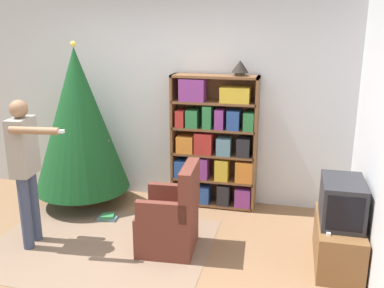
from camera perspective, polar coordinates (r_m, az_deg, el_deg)
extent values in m
plane|color=#846042|center=(4.29, -11.30, -16.23)|extent=(14.00, 14.00, 0.00)
cube|color=silver|center=(5.58, -3.58, 5.90)|extent=(8.00, 0.10, 2.60)
cube|color=#7F6651|center=(4.72, -12.18, -13.10)|extent=(2.28, 1.72, 0.01)
cube|color=brown|center=(5.43, -2.37, 0.56)|extent=(0.03, 0.30, 1.66)
cube|color=brown|center=(5.25, 8.48, -0.13)|extent=(0.03, 0.30, 1.66)
cube|color=brown|center=(5.15, 3.09, 9.00)|extent=(1.06, 0.30, 0.03)
cube|color=brown|center=(5.45, 3.25, 0.62)|extent=(1.06, 0.01, 1.66)
cube|color=brown|center=(5.58, 2.85, -7.74)|extent=(1.03, 0.30, 0.03)
cube|color=beige|center=(5.58, -0.87, -6.42)|extent=(0.19, 0.24, 0.21)
cube|color=#284C93|center=(5.53, 1.33, -6.57)|extent=(0.21, 0.24, 0.21)
cube|color=#232328|center=(5.48, 4.32, -6.57)|extent=(0.15, 0.25, 0.26)
cube|color=#843889|center=(5.46, 6.86, -6.91)|extent=(0.19, 0.25, 0.23)
cube|color=brown|center=(5.46, 2.89, -4.59)|extent=(1.03, 0.30, 0.03)
cube|color=#284C93|center=(5.47, -1.16, -3.14)|extent=(0.18, 0.25, 0.22)
cube|color=#843889|center=(5.43, 1.35, -3.03)|extent=(0.18, 0.28, 0.27)
cube|color=gold|center=(5.36, 4.07, -3.33)|extent=(0.16, 0.23, 0.27)
cube|color=orange|center=(5.34, 7.08, -3.51)|extent=(0.22, 0.26, 0.26)
cube|color=brown|center=(5.35, 2.94, -1.31)|extent=(1.03, 0.30, 0.03)
cube|color=orange|center=(5.38, -0.71, 0.14)|extent=(0.21, 0.28, 0.21)
cube|color=#B22D28|center=(5.32, 1.69, 0.23)|extent=(0.22, 0.27, 0.26)
cube|color=#5B899E|center=(5.26, 4.33, -0.28)|extent=(0.17, 0.21, 0.21)
cube|color=#232328|center=(5.23, 6.91, -0.35)|extent=(0.16, 0.22, 0.23)
cube|color=brown|center=(5.27, 2.99, 2.09)|extent=(1.03, 0.30, 0.03)
cube|color=#B22D28|center=(5.29, -1.45, 3.48)|extent=(0.11, 0.22, 0.21)
cube|color=#2D7A42|center=(5.28, 0.21, 3.53)|extent=(0.14, 0.28, 0.22)
cube|color=#2D7A42|center=(5.24, 2.23, 3.74)|extent=(0.11, 0.28, 0.28)
cube|color=#843889|center=(5.20, 3.79, 3.41)|extent=(0.11, 0.25, 0.24)
cube|color=#284C93|center=(5.16, 5.59, 3.25)|extent=(0.15, 0.22, 0.23)
cube|color=#2D7A42|center=(5.14, 7.63, 3.05)|extent=(0.12, 0.21, 0.22)
cube|color=brown|center=(5.20, 3.04, 5.59)|extent=(1.03, 0.30, 0.03)
cube|color=#843889|center=(5.21, 0.17, 7.29)|extent=(0.31, 0.27, 0.27)
cube|color=gold|center=(5.12, 5.83, 6.57)|extent=(0.35, 0.25, 0.18)
cube|color=brown|center=(4.45, 18.88, -12.34)|extent=(0.42, 0.88, 0.44)
cube|color=#28282D|center=(4.27, 19.39, -7.23)|extent=(0.38, 0.57, 0.42)
cube|color=black|center=(4.00, 19.77, -8.82)|extent=(0.31, 0.01, 0.32)
cube|color=white|center=(4.10, 17.71, -11.09)|extent=(0.04, 0.12, 0.02)
cylinder|color=#4C3323|center=(5.78, -14.13, -7.17)|extent=(0.36, 0.36, 0.10)
cylinder|color=brown|center=(5.74, -14.21, -6.15)|extent=(0.08, 0.08, 0.12)
cone|color=#14471E|center=(5.46, -14.87, 3.11)|extent=(1.18, 1.18, 1.77)
sphere|color=silver|center=(5.59, -17.86, 2.03)|extent=(0.05, 0.05, 0.05)
sphere|color=gold|center=(5.72, -10.75, -0.41)|extent=(0.06, 0.06, 0.06)
sphere|color=red|center=(5.75, -17.84, 0.23)|extent=(0.05, 0.05, 0.05)
sphere|color=red|center=(5.43, -14.65, 9.53)|extent=(0.05, 0.05, 0.05)
sphere|color=red|center=(5.46, -16.33, 8.12)|extent=(0.05, 0.05, 0.05)
sphere|color=silver|center=(5.45, -18.05, 1.65)|extent=(0.05, 0.05, 0.05)
sphere|color=#B74C93|center=(5.38, -11.19, 0.39)|extent=(0.04, 0.04, 0.04)
sphere|color=#E5CC4C|center=(5.35, -15.57, 12.74)|extent=(0.07, 0.07, 0.07)
cube|color=brown|center=(4.48, -3.30, -11.39)|extent=(0.60, 0.60, 0.42)
cube|color=brown|center=(4.25, -0.36, -6.12)|extent=(0.16, 0.57, 0.50)
cube|color=brown|center=(4.56, -2.69, -6.57)|extent=(0.51, 0.11, 0.20)
cube|color=brown|center=(4.14, -4.12, -9.06)|extent=(0.51, 0.11, 0.20)
cylinder|color=#38425B|center=(4.87, -20.32, -7.79)|extent=(0.11, 0.11, 0.78)
cylinder|color=#38425B|center=(4.72, -21.31, -8.62)|extent=(0.11, 0.11, 0.78)
cube|color=gray|center=(4.57, -21.63, -0.34)|extent=(0.21, 0.34, 0.59)
cylinder|color=#8C6647|center=(4.75, -20.47, -0.01)|extent=(0.07, 0.07, 0.47)
cylinder|color=#8C6647|center=(4.24, -20.34, 1.69)|extent=(0.48, 0.12, 0.07)
cube|color=white|center=(4.13, -17.38, 1.62)|extent=(0.11, 0.05, 0.03)
sphere|color=#8C6647|center=(4.49, -22.12, 4.35)|extent=(0.18, 0.18, 0.18)
cylinder|color=#473828|center=(5.11, 6.41, 9.26)|extent=(0.12, 0.12, 0.04)
cone|color=black|center=(5.10, 6.44, 10.26)|extent=(0.20, 0.20, 0.14)
cube|color=#5B899E|center=(5.26, -11.19, -9.70)|extent=(0.22, 0.14, 0.03)
cube|color=#2D7A42|center=(5.24, -11.16, -9.39)|extent=(0.17, 0.16, 0.03)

